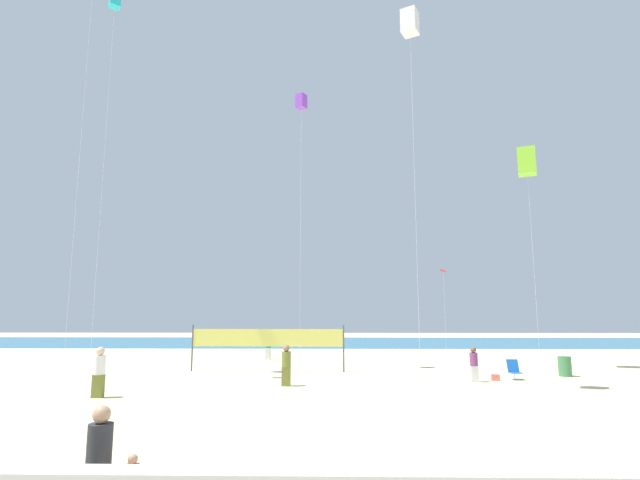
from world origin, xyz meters
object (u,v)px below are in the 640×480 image
at_px(kite_white_box, 410,23).
at_px(beachgoer_teal_shirt, 268,346).
at_px(mother_figure, 99,457).
at_px(beachgoer_plum_shirt, 474,363).
at_px(beach_handbag, 495,377).
at_px(kite_red_diamond, 443,272).
at_px(beachgoer_olive_shirt, 286,364).
at_px(volleyball_net, 268,340).
at_px(kite_cyan_box, 115,2).
at_px(kite_violet_box, 301,103).
at_px(folding_beach_chair, 514,369).
at_px(trash_barrel, 565,366).
at_px(beachgoer_white_shirt, 99,370).
at_px(kite_lime_box, 527,162).

bearing_deg(kite_white_box, beachgoer_teal_shirt, 121.14).
distance_m(mother_figure, beachgoer_plum_shirt, 17.57).
height_order(beach_handbag, kite_red_diamond, kite_red_diamond).
height_order(beachgoer_olive_shirt, beach_handbag, beachgoer_olive_shirt).
relative_size(volleyball_net, kite_cyan_box, 0.39).
bearing_deg(kite_violet_box, kite_red_diamond, 43.98).
distance_m(mother_figure, kite_cyan_box, 27.00).
distance_m(folding_beach_chair, kite_violet_box, 18.35).
bearing_deg(kite_red_diamond, mother_figure, -112.49).
relative_size(folding_beach_chair, kite_red_diamond, 0.14).
relative_size(beach_handbag, kite_red_diamond, 0.05).
bearing_deg(beachgoer_teal_shirt, beach_handbag, 3.95).
distance_m(trash_barrel, kite_red_diamond, 14.13).
relative_size(kite_white_box, kite_red_diamond, 2.52).
height_order(folding_beach_chair, kite_cyan_box, kite_cyan_box).
height_order(beach_handbag, kite_cyan_box, kite_cyan_box).
height_order(beachgoer_teal_shirt, kite_white_box, kite_white_box).
height_order(beachgoer_white_shirt, kite_white_box, kite_white_box).
relative_size(kite_violet_box, kite_lime_box, 1.25).
height_order(beachgoer_olive_shirt, kite_violet_box, kite_violet_box).
bearing_deg(beachgoer_teal_shirt, trash_barrel, 16.40).
height_order(beachgoer_olive_shirt, kite_white_box, kite_white_box).
xyz_separation_m(beach_handbag, kite_lime_box, (4.15, 5.03, 11.66)).
height_order(beachgoer_plum_shirt, kite_lime_box, kite_lime_box).
height_order(beachgoer_plum_shirt, kite_red_diamond, kite_red_diamond).
distance_m(beachgoer_teal_shirt, kite_lime_box, 19.56).
height_order(trash_barrel, kite_white_box, kite_white_box).
relative_size(beach_handbag, kite_white_box, 0.02).
xyz_separation_m(kite_lime_box, kite_red_diamond, (-2.95, 9.24, -5.66)).
distance_m(trash_barrel, kite_lime_box, 11.84).
distance_m(volleyball_net, kite_red_diamond, 16.84).
xyz_separation_m(kite_violet_box, kite_cyan_box, (-10.29, -2.51, 4.92)).
bearing_deg(mother_figure, folding_beach_chair, 27.02).
bearing_deg(folding_beach_chair, kite_white_box, -108.20).
bearing_deg(kite_violet_box, beachgoer_olive_shirt, -91.71).
xyz_separation_m(kite_cyan_box, kite_lime_box, (23.52, 3.19, -8.40)).
bearing_deg(beachgoer_teal_shirt, kite_red_diamond, 64.19).
relative_size(beachgoer_teal_shirt, beachgoer_white_shirt, 0.97).
bearing_deg(beachgoer_teal_shirt, kite_lime_box, 27.59).
bearing_deg(folding_beach_chair, mother_figure, -91.19).
bearing_deg(beachgoer_olive_shirt, beachgoer_teal_shirt, -73.37).
relative_size(beachgoer_white_shirt, folding_beach_chair, 2.01).
bearing_deg(beach_handbag, beachgoer_olive_shirt, -168.84).
bearing_deg(kite_white_box, kite_red_diamond, 73.59).
bearing_deg(beachgoer_white_shirt, folding_beach_chair, -150.38).
height_order(volleyball_net, kite_white_box, kite_white_box).
xyz_separation_m(beachgoer_olive_shirt, volleyball_net, (-1.45, 5.08, 0.73)).
height_order(kite_white_box, kite_lime_box, kite_white_box).
height_order(folding_beach_chair, kite_violet_box, kite_violet_box).
bearing_deg(kite_white_box, beachgoer_plum_shirt, 42.43).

